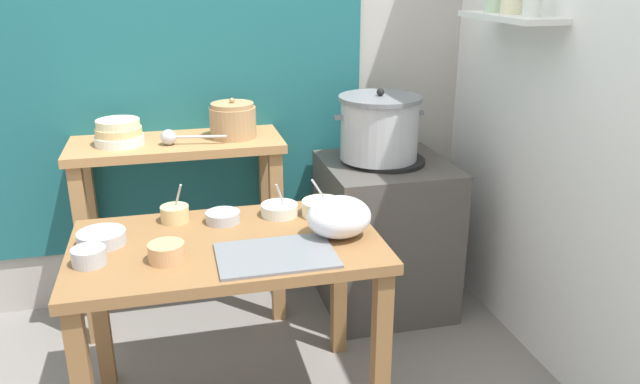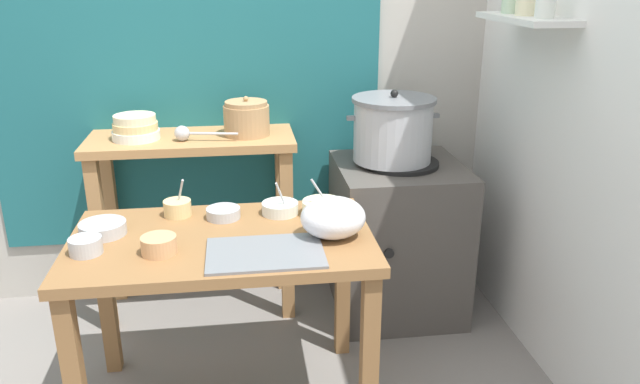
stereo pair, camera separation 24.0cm
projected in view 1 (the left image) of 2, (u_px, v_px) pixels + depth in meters
name	position (u px, v px, depth m)	size (l,w,h in m)	color
wall_back	(214.00, 43.00, 2.98)	(4.40, 0.12, 2.60)	#B2ADA3
wall_right	(566.00, 59.00, 2.46)	(0.30, 3.20, 2.60)	white
prep_table	(228.00, 268.00, 2.25)	(1.10, 0.66, 0.72)	olive
back_shelf_table	(180.00, 186.00, 2.90)	(0.96, 0.40, 0.90)	#B27F4C
stove_block	(385.00, 234.00, 3.10)	(0.60, 0.61, 0.78)	#4C4742
steamer_pot	(379.00, 127.00, 2.92)	(0.44, 0.39, 0.34)	#B7BABF
clay_pot	(233.00, 120.00, 2.85)	(0.21, 0.21, 0.18)	tan
bowl_stack_enamel	(119.00, 133.00, 2.74)	(0.21, 0.21, 0.11)	silver
ladle	(171.00, 137.00, 2.74)	(0.29, 0.09, 0.07)	#B7BABF
serving_tray	(276.00, 255.00, 2.09)	(0.40, 0.28, 0.01)	slate
plastic_bag	(339.00, 217.00, 2.23)	(0.24, 0.20, 0.15)	white
prep_bowl_0	(223.00, 216.00, 2.37)	(0.13, 0.13, 0.04)	#B7BABF
prep_bowl_1	(175.00, 213.00, 2.38)	(0.11, 0.11, 0.16)	#E5C684
prep_bowl_2	(279.00, 209.00, 2.44)	(0.14, 0.14, 0.14)	silver
prep_bowl_3	(166.00, 251.00, 2.05)	(0.12, 0.12, 0.06)	tan
prep_bowl_4	(322.00, 207.00, 2.44)	(0.16, 0.16, 0.16)	beige
prep_bowl_5	(89.00, 256.00, 2.03)	(0.11, 0.11, 0.06)	#B7BABF
prep_bowl_6	(102.00, 237.00, 2.18)	(0.17, 0.17, 0.05)	#B7BABF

